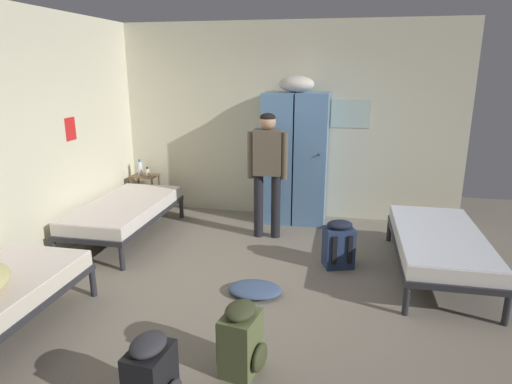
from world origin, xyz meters
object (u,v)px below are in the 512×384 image
(shelf_unit, at_px, (146,189))
(backpack_olive, at_px, (242,340))
(person_traveler, at_px, (267,164))
(backpack_black, at_px, (152,377))
(water_bottle, at_px, (140,168))
(clothes_pile_denim, at_px, (255,289))
(bed_left_rear, at_px, (125,210))
(backpack_navy, at_px, (338,245))
(lotion_bottle, at_px, (147,172))
(bed_right, at_px, (439,242))
(locker_bank, at_px, (295,156))

(shelf_unit, distance_m, backpack_olive, 4.19)
(person_traveler, bearing_deg, backpack_black, -93.02)
(water_bottle, distance_m, clothes_pile_denim, 3.33)
(bed_left_rear, height_order, backpack_olive, backpack_olive)
(shelf_unit, xyz_separation_m, backpack_black, (1.89, -3.97, -0.09))
(backpack_olive, xyz_separation_m, backpack_navy, (0.64, 1.98, 0.00))
(lotion_bottle, bearing_deg, bed_right, -19.90)
(water_bottle, xyz_separation_m, clothes_pile_denim, (2.31, -2.32, -0.63))
(bed_right, bearing_deg, backpack_black, -131.18)
(locker_bank, relative_size, backpack_navy, 3.76)
(backpack_navy, bearing_deg, shelf_unit, 153.88)
(bed_left_rear, distance_m, lotion_bottle, 1.15)
(water_bottle, distance_m, backpack_black, 4.47)
(shelf_unit, height_order, backpack_black, shelf_unit)
(lotion_bottle, relative_size, clothes_pile_denim, 0.26)
(person_traveler, relative_size, backpack_navy, 2.97)
(clothes_pile_denim, bearing_deg, person_traveler, 95.88)
(backpack_navy, bearing_deg, bed_right, -0.51)
(backpack_navy, distance_m, clothes_pile_denim, 1.16)
(person_traveler, relative_size, backpack_black, 2.97)
(locker_bank, bearing_deg, backpack_navy, -64.97)
(lotion_bottle, distance_m, clothes_pile_denim, 3.18)
(backpack_olive, bearing_deg, person_traveler, 96.38)
(bed_left_rear, xyz_separation_m, lotion_bottle, (-0.18, 1.11, 0.25))
(bed_left_rear, distance_m, clothes_pile_denim, 2.31)
(locker_bank, relative_size, clothes_pile_denim, 3.85)
(bed_right, xyz_separation_m, backpack_olive, (-1.70, -1.97, -0.12))
(bed_right, bearing_deg, bed_left_rear, 174.95)
(bed_right, distance_m, clothes_pile_denim, 2.04)
(shelf_unit, relative_size, lotion_bottle, 4.05)
(water_bottle, bearing_deg, clothes_pile_denim, -45.21)
(locker_bank, bearing_deg, backpack_olive, -89.41)
(shelf_unit, distance_m, backpack_navy, 3.36)
(backpack_black, bearing_deg, locker_bank, 83.65)
(backpack_black, bearing_deg, water_bottle, 116.30)
(locker_bank, bearing_deg, bed_left_rear, -151.56)
(bed_right, xyz_separation_m, clothes_pile_denim, (-1.84, -0.82, -0.33))
(bed_left_rear, xyz_separation_m, backpack_black, (1.64, -2.82, -0.12))
(backpack_black, height_order, backpack_navy, same)
(locker_bank, relative_size, shelf_unit, 3.63)
(shelf_unit, height_order, person_traveler, person_traveler)
(water_bottle, distance_m, lotion_bottle, 0.17)
(bed_left_rear, bearing_deg, backpack_navy, -6.76)
(shelf_unit, bearing_deg, water_bottle, 165.96)
(person_traveler, relative_size, water_bottle, 6.82)
(person_traveler, xyz_separation_m, backpack_olive, (0.30, -2.73, -0.73))
(bed_right, bearing_deg, shelf_unit, 159.92)
(clothes_pile_denim, bearing_deg, backpack_black, -101.24)
(backpack_black, relative_size, backpack_navy, 1.00)
(lotion_bottle, relative_size, backpack_navy, 0.26)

